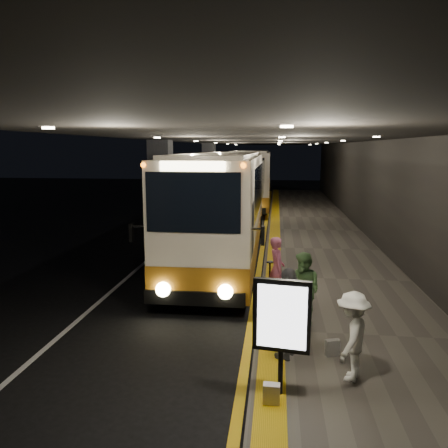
# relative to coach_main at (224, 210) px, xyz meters

# --- Properties ---
(ground) EXTENTS (90.00, 90.00, 0.00)m
(ground) POSITION_rel_coach_main_xyz_m (-0.98, -3.55, -1.83)
(ground) COLOR black
(lane_line_white) EXTENTS (0.12, 50.00, 0.01)m
(lane_line_white) POSITION_rel_coach_main_xyz_m (-2.78, 1.45, -1.82)
(lane_line_white) COLOR silver
(lane_line_white) RESTS_ON ground
(kerb_stripe_yellow) EXTENTS (0.18, 50.00, 0.01)m
(kerb_stripe_yellow) POSITION_rel_coach_main_xyz_m (1.37, 1.45, -1.82)
(kerb_stripe_yellow) COLOR gold
(kerb_stripe_yellow) RESTS_ON ground
(sidewalk) EXTENTS (4.50, 50.00, 0.15)m
(sidewalk) POSITION_rel_coach_main_xyz_m (3.77, 1.45, -1.75)
(sidewalk) COLOR #514C44
(sidewalk) RESTS_ON ground
(tactile_strip) EXTENTS (0.50, 50.00, 0.01)m
(tactile_strip) POSITION_rel_coach_main_xyz_m (1.87, 1.45, -1.67)
(tactile_strip) COLOR gold
(tactile_strip) RESTS_ON sidewalk
(terminal_wall) EXTENTS (0.10, 50.00, 6.00)m
(terminal_wall) POSITION_rel_coach_main_xyz_m (6.02, 1.45, 1.17)
(terminal_wall) COLOR black
(terminal_wall) RESTS_ON ground
(support_columns) EXTENTS (0.80, 24.80, 4.40)m
(support_columns) POSITION_rel_coach_main_xyz_m (-2.48, 0.45, 0.37)
(support_columns) COLOR black
(support_columns) RESTS_ON ground
(canopy) EXTENTS (9.00, 50.00, 0.40)m
(canopy) POSITION_rel_coach_main_xyz_m (1.52, 1.45, 2.77)
(canopy) COLOR black
(canopy) RESTS_ON support_columns
(coach_main) EXTENTS (2.65, 12.26, 3.80)m
(coach_main) POSITION_rel_coach_main_xyz_m (0.00, 0.00, 0.00)
(coach_main) COLOR beige
(coach_main) RESTS_ON ground
(coach_second) EXTENTS (2.82, 12.17, 3.81)m
(coach_second) POSITION_rel_coach_main_xyz_m (0.11, 14.95, 0.00)
(coach_second) COLOR beige
(coach_second) RESTS_ON ground
(coach_third) EXTENTS (2.71, 11.99, 3.76)m
(coach_third) POSITION_rel_coach_main_xyz_m (0.02, 26.10, -0.02)
(coach_third) COLOR beige
(coach_third) RESTS_ON ground
(passenger_boarding) EXTENTS (0.49, 0.67, 1.69)m
(passenger_boarding) POSITION_rel_coach_main_xyz_m (1.95, -4.76, -0.83)
(passenger_boarding) COLOR #D3628C
(passenger_boarding) RESTS_ON sidewalk
(passenger_waiting_green) EXTENTS (0.91, 0.93, 1.66)m
(passenger_waiting_green) POSITION_rel_coach_main_xyz_m (2.55, -6.30, -0.85)
(passenger_waiting_green) COLOR #486F3E
(passenger_waiting_green) RESTS_ON sidewalk
(passenger_waiting_white) EXTENTS (0.82, 1.10, 1.55)m
(passenger_waiting_white) POSITION_rel_coach_main_xyz_m (3.23, -8.58, -0.90)
(passenger_waiting_white) COLOR white
(passenger_waiting_white) RESTS_ON sidewalk
(passenger_waiting_grey) EXTENTS (0.84, 1.15, 1.76)m
(passenger_waiting_grey) POSITION_rel_coach_main_xyz_m (2.17, -7.91, -0.80)
(passenger_waiting_grey) COLOR #444247
(passenger_waiting_grey) RESTS_ON sidewalk
(bag_polka) EXTENTS (0.29, 0.19, 0.32)m
(bag_polka) POSITION_rel_coach_main_xyz_m (3.03, -7.77, -1.52)
(bag_polka) COLOR black
(bag_polka) RESTS_ON sidewalk
(bag_plain) EXTENTS (0.27, 0.16, 0.33)m
(bag_plain) POSITION_rel_coach_main_xyz_m (1.88, -9.52, -1.51)
(bag_plain) COLOR silver
(bag_plain) RESTS_ON sidewalk
(info_sign) EXTENTS (0.92, 0.24, 1.93)m
(info_sign) POSITION_rel_coach_main_xyz_m (2.02, -9.24, -0.37)
(info_sign) COLOR black
(info_sign) RESTS_ON sidewalk
(stanchion_post) EXTENTS (0.05, 0.05, 1.01)m
(stanchion_post) POSITION_rel_coach_main_xyz_m (1.77, -4.72, -1.17)
(stanchion_post) COLOR black
(stanchion_post) RESTS_ON sidewalk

